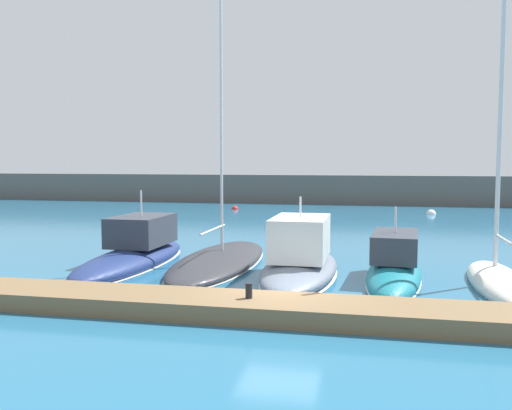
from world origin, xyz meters
TOP-DOWN VIEW (x-y plane):
  - ground_plane at (0.00, 0.00)m, footprint 120.00×120.00m
  - dock_pier at (0.00, -1.36)m, footprint 18.97×2.17m
  - breakwater_seawall at (0.00, 40.86)m, footprint 108.00×2.34m
  - motorboat_navy_nearest at (-7.21, 5.38)m, footprint 2.68×9.44m
  - sailboat_charcoal_second at (-3.65, 6.11)m, footprint 3.25×10.32m
  - motorboat_slate_third at (0.07, 4.52)m, footprint 2.83×8.29m
  - motorboat_teal_fourth at (3.62, 4.56)m, footprint 2.56×8.03m
  - sailboat_ivory_fifth at (7.19, 4.04)m, footprint 1.88×7.08m
  - mooring_buoy_white at (7.57, 31.09)m, footprint 0.79×0.79m
  - mooring_buoy_red at (-9.52, 32.21)m, footprint 0.64×0.64m
  - dock_bollard at (-0.66, -1.36)m, footprint 0.20×0.20m

SIDE VIEW (x-z plane):
  - ground_plane at x=0.00m, z-range 0.00..0.00m
  - mooring_buoy_white at x=7.57m, z-range -0.39..0.39m
  - mooring_buoy_red at x=-9.52m, z-range -0.32..0.32m
  - sailboat_charcoal_second at x=-3.65m, z-range -10.77..11.27m
  - dock_pier at x=0.00m, z-range 0.00..0.54m
  - sailboat_ivory_fifth at x=7.19m, z-range -5.71..6.26m
  - motorboat_teal_fourth at x=3.62m, z-range -1.11..2.00m
  - motorboat_navy_nearest at x=-7.21m, z-range -1.20..2.27m
  - motorboat_slate_third at x=0.07m, z-range -0.97..2.33m
  - dock_bollard at x=-0.66m, z-range 0.54..0.98m
  - breakwater_seawall at x=0.00m, z-range 0.00..2.95m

